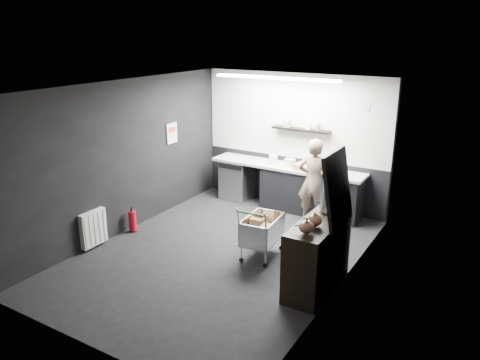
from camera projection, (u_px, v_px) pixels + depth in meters
The scene contains 22 objects.
floor at pixel (221, 253), 7.66m from camera, with size 5.50×5.50×0.00m, color black.
ceiling at pixel (219, 87), 6.83m from camera, with size 5.50×5.50×0.00m, color silver.
wall_back at pixel (294, 140), 9.49m from camera, with size 5.50×5.50×0.00m, color black.
wall_front at pixel (79, 240), 5.00m from camera, with size 5.50×5.50×0.00m, color black.
wall_left at pixel (125, 158), 8.22m from camera, with size 5.50×5.50×0.00m, color black.
wall_right at pixel (345, 197), 6.27m from camera, with size 5.50×5.50×0.00m, color black.
kitchen_wall_panel at pixel (294, 116), 9.32m from camera, with size 3.95×0.02×1.70m, color silver.
dado_panel at pixel (292, 180), 9.73m from camera, with size 3.95×0.02×1.00m, color black.
floating_shelf at pixel (301, 129), 9.20m from camera, with size 1.20×0.22×0.04m, color black.
wall_clock at pixel (365, 107), 8.54m from camera, with size 0.20×0.20×0.03m, color silver.
poster at pixel (172, 133), 9.21m from camera, with size 0.02×0.30×0.40m, color silver.
poster_red_band at pixel (172, 130), 9.19m from camera, with size 0.01×0.22×0.10m, color red.
radiator at pixel (93, 228), 7.76m from camera, with size 0.10×0.50×0.60m, color silver.
ceiling_strip at pixel (276, 78), 8.35m from camera, with size 2.40×0.20×0.04m, color white.
prep_counter at pixel (292, 188), 9.43m from camera, with size 3.20×0.61×0.90m.
person at pixel (314, 182), 8.64m from camera, with size 0.60×0.39×1.63m, color #BDAA96.
shopping_cart at pixel (262, 231), 7.45m from camera, with size 0.55×0.86×0.90m.
sideboard at pixel (319, 246), 6.49m from camera, with size 0.57×1.33×2.00m.
fire_extinguisher at pixel (132, 220), 8.43m from camera, with size 0.14×0.14×0.46m.
cardboard_box at pixel (310, 167), 9.05m from camera, with size 0.55×0.42×0.11m, color #A07755.
pink_tub at pixel (273, 159), 9.48m from camera, with size 0.18×0.18×0.18m, color silver.
white_container at pixel (290, 163), 9.24m from camera, with size 0.18×0.14×0.16m, color silver.
Camera 1 is at (3.82, -5.78, 3.50)m, focal length 35.00 mm.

